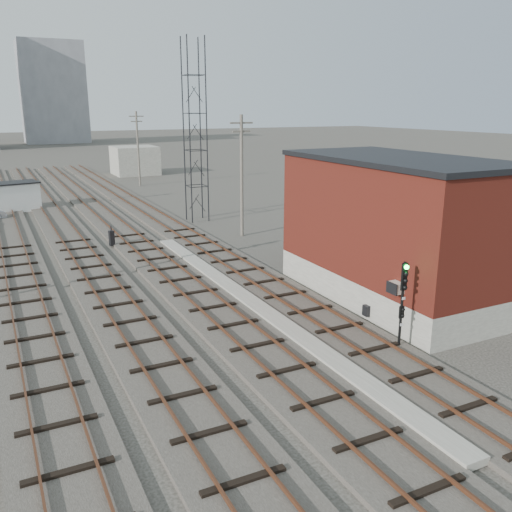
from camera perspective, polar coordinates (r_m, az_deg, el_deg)
ground at (r=70.07m, az=-17.69°, el=6.92°), size 320.00×320.00×0.00m
track_right at (r=50.26m, az=-10.98°, el=4.36°), size 3.20×90.00×0.39m
track_mid_right at (r=49.37m, az=-15.46°, el=3.88°), size 3.20×90.00×0.39m
track_mid_left at (r=48.80m, az=-20.06°, el=3.37°), size 3.20×90.00×0.39m
track_left at (r=48.55m, az=-24.73°, el=2.82°), size 3.20×90.00×0.39m
platform_curb at (r=26.87m, az=-0.43°, el=-5.08°), size 0.90×28.00×0.26m
brick_building at (r=28.02m, az=14.40°, el=2.76°), size 6.54×12.20×7.22m
lattice_tower at (r=46.51m, az=-6.43°, el=12.85°), size 1.60×1.60×15.00m
utility_pole_right_a at (r=40.66m, az=-1.52°, el=8.75°), size 1.80×0.24×9.00m
utility_pole_right_b at (r=68.92m, az=-12.32°, el=11.18°), size 1.80×0.24×9.00m
apartment_right at (r=159.72m, az=-20.59°, el=15.78°), size 16.00×12.00×26.00m
shed_right at (r=81.35m, az=-12.63°, el=9.79°), size 6.00×6.00×4.00m
signal_mast at (r=22.32m, az=15.18°, el=-4.52°), size 0.40×0.40×3.72m
switch_stand at (r=39.22m, az=-14.95°, el=1.84°), size 0.38×0.38×1.41m
site_trailer at (r=55.88m, az=-25.14°, el=5.59°), size 6.87×4.00×2.72m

